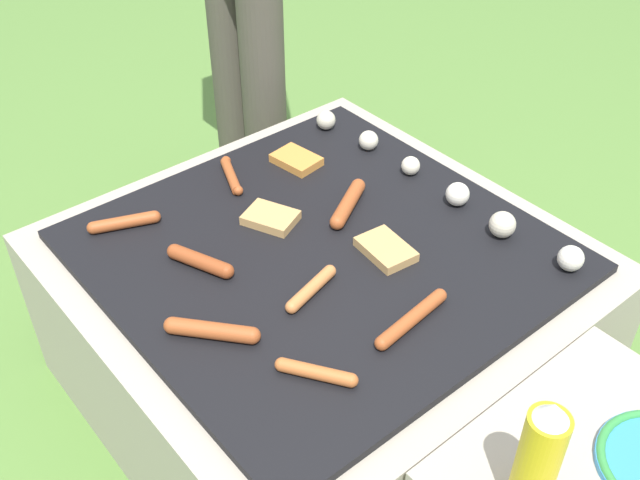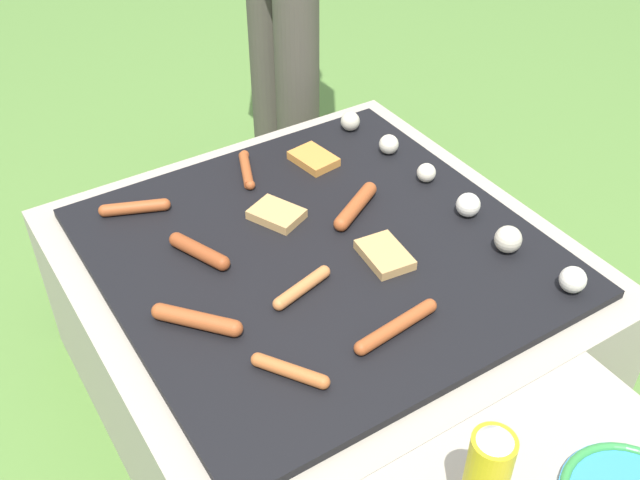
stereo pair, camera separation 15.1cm
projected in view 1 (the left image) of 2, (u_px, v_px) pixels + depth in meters
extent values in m
plane|color=#567F38|center=(320.00, 386.00, 1.79)|extent=(14.00, 14.00, 0.00)
cube|color=#A89E8C|center=(320.00, 325.00, 1.66)|extent=(0.95, 0.95, 0.41)
cube|color=black|center=(320.00, 251.00, 1.53)|extent=(0.84, 0.84, 0.02)
cylinder|color=#4C473D|center=(232.00, 64.00, 2.18)|extent=(0.12, 0.12, 0.85)
cylinder|color=#4C473D|center=(263.00, 82.00, 2.09)|extent=(0.12, 0.12, 0.85)
cylinder|color=#A34C23|center=(348.00, 203.00, 1.61)|extent=(0.10, 0.14, 0.03)
sphere|color=#A34C23|center=(337.00, 222.00, 1.56)|extent=(0.03, 0.03, 0.03)
sphere|color=#A34C23|center=(358.00, 186.00, 1.66)|extent=(0.03, 0.03, 0.03)
cylinder|color=#C6753D|center=(311.00, 289.00, 1.41)|extent=(0.06, 0.12, 0.02)
sphere|color=#C6753D|center=(292.00, 307.00, 1.37)|extent=(0.02, 0.02, 0.02)
sphere|color=#C6753D|center=(330.00, 271.00, 1.45)|extent=(0.02, 0.02, 0.02)
cylinder|color=#93421E|center=(200.00, 261.00, 1.46)|extent=(0.13, 0.07, 0.03)
sphere|color=#93421E|center=(175.00, 251.00, 1.49)|extent=(0.03, 0.03, 0.03)
sphere|color=#93421E|center=(226.00, 271.00, 1.44)|extent=(0.03, 0.03, 0.03)
cylinder|color=#A34C23|center=(232.00, 175.00, 1.71)|extent=(0.13, 0.07, 0.02)
sphere|color=#A34C23|center=(238.00, 191.00, 1.66)|extent=(0.02, 0.02, 0.02)
sphere|color=#A34C23|center=(226.00, 161.00, 1.75)|extent=(0.02, 0.02, 0.02)
cylinder|color=#A34C23|center=(412.00, 319.00, 1.34)|extent=(0.05, 0.17, 0.03)
sphere|color=#A34C23|center=(440.00, 296.00, 1.39)|extent=(0.03, 0.03, 0.03)
sphere|color=#A34C23|center=(382.00, 343.00, 1.30)|extent=(0.03, 0.03, 0.03)
cylinder|color=#A34C23|center=(212.00, 330.00, 1.32)|extent=(0.13, 0.12, 0.03)
sphere|color=#A34C23|center=(172.00, 325.00, 1.33)|extent=(0.03, 0.03, 0.03)
sphere|color=#A34C23|center=(252.00, 336.00, 1.31)|extent=(0.03, 0.03, 0.03)
cylinder|color=#B7602D|center=(316.00, 372.00, 1.25)|extent=(0.11, 0.09, 0.02)
sphere|color=#B7602D|center=(351.00, 380.00, 1.23)|extent=(0.02, 0.02, 0.02)
sphere|color=#B7602D|center=(282.00, 365.00, 1.26)|extent=(0.02, 0.02, 0.02)
cylinder|color=#A34C23|center=(124.00, 222.00, 1.57)|extent=(0.07, 0.13, 0.03)
sphere|color=#A34C23|center=(93.00, 228.00, 1.55)|extent=(0.03, 0.03, 0.03)
sphere|color=#A34C23|center=(155.00, 217.00, 1.58)|extent=(0.03, 0.03, 0.03)
cube|color=#D18438|center=(296.00, 160.00, 1.76)|extent=(0.12, 0.09, 0.02)
cube|color=tan|center=(386.00, 249.00, 1.50)|extent=(0.12, 0.09, 0.02)
cube|color=tan|center=(271.00, 218.00, 1.58)|extent=(0.13, 0.12, 0.02)
sphere|color=beige|center=(326.00, 120.00, 1.88)|extent=(0.05, 0.05, 0.05)
sphere|color=beige|center=(369.00, 140.00, 1.80)|extent=(0.05, 0.05, 0.05)
sphere|color=beige|center=(411.00, 166.00, 1.72)|extent=(0.04, 0.04, 0.04)
sphere|color=silver|center=(458.00, 194.00, 1.62)|extent=(0.05, 0.05, 0.05)
sphere|color=beige|center=(502.00, 224.00, 1.54)|extent=(0.06, 0.06, 0.06)
sphere|color=silver|center=(571.00, 258.00, 1.45)|extent=(0.05, 0.05, 0.05)
cylinder|color=gold|center=(537.00, 464.00, 1.01)|extent=(0.06, 0.06, 0.19)
cone|color=white|center=(553.00, 412.00, 0.94)|extent=(0.05, 0.05, 0.03)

